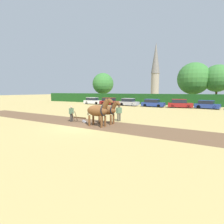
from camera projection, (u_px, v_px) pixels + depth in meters
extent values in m
plane|color=tan|center=(81.00, 127.00, 14.85)|extent=(240.00, 240.00, 0.00)
cube|color=brown|center=(65.00, 120.00, 18.20)|extent=(31.11, 5.83, 0.01)
cube|color=#194719|center=(158.00, 99.00, 39.36)|extent=(65.10, 1.49, 2.41)
cylinder|color=#423323|center=(103.00, 96.00, 50.73)|extent=(0.44, 0.44, 3.51)
sphere|color=#387533|center=(103.00, 84.00, 50.32)|extent=(6.04, 6.04, 6.04)
cylinder|color=#4C3823|center=(193.00, 96.00, 40.25)|extent=(0.44, 0.44, 3.89)
sphere|color=#387533|center=(194.00, 79.00, 39.78)|extent=(7.23, 7.23, 7.23)
cylinder|color=#4C3823|center=(216.00, 95.00, 38.18)|extent=(0.44, 0.44, 4.17)
sphere|color=#387533|center=(217.00, 78.00, 37.73)|extent=(5.87, 5.87, 5.87)
cylinder|color=gray|center=(155.00, 86.00, 68.71)|extent=(3.05, 3.05, 9.79)
cone|color=slate|center=(156.00, 58.00, 67.41)|extent=(3.35, 3.35, 11.96)
ellipsoid|color=brown|center=(97.00, 111.00, 15.03)|extent=(2.05, 1.14, 0.97)
cylinder|color=brown|center=(105.00, 121.00, 15.05)|extent=(0.18, 0.18, 0.94)
cylinder|color=brown|center=(102.00, 122.00, 14.57)|extent=(0.18, 0.18, 0.94)
cylinder|color=brown|center=(93.00, 120.00, 15.71)|extent=(0.18, 0.18, 0.94)
cylinder|color=brown|center=(89.00, 121.00, 15.23)|extent=(0.18, 0.18, 0.94)
cylinder|color=brown|center=(105.00, 105.00, 14.53)|extent=(0.92, 0.51, 1.00)
ellipsoid|color=brown|center=(110.00, 101.00, 14.25)|extent=(0.69, 0.30, 0.54)
cube|color=gray|center=(107.00, 102.00, 14.40)|extent=(0.47, 0.11, 0.62)
cylinder|color=gray|center=(89.00, 111.00, 15.53)|extent=(0.30, 0.14, 0.71)
torus|color=black|center=(104.00, 110.00, 14.66)|extent=(0.17, 0.98, 0.98)
ellipsoid|color=brown|center=(106.00, 110.00, 16.28)|extent=(2.02, 0.99, 0.83)
cylinder|color=brown|center=(114.00, 119.00, 16.26)|extent=(0.18, 0.18, 0.91)
cylinder|color=brown|center=(111.00, 120.00, 15.85)|extent=(0.18, 0.18, 0.91)
cylinder|color=brown|center=(102.00, 118.00, 16.91)|extent=(0.18, 0.18, 0.91)
cylinder|color=brown|center=(99.00, 119.00, 16.51)|extent=(0.18, 0.18, 0.91)
cylinder|color=brown|center=(114.00, 106.00, 15.80)|extent=(0.75, 0.43, 0.80)
ellipsoid|color=brown|center=(118.00, 103.00, 15.58)|extent=(0.69, 0.30, 0.54)
cube|color=black|center=(116.00, 104.00, 15.70)|extent=(0.38, 0.10, 0.50)
cylinder|color=black|center=(98.00, 111.00, 16.77)|extent=(0.30, 0.14, 0.71)
torus|color=black|center=(113.00, 110.00, 15.92)|extent=(0.16, 0.86, 0.85)
cube|color=#4C331E|center=(80.00, 118.00, 17.12)|extent=(1.50, 0.19, 0.12)
cube|color=#939399|center=(85.00, 122.00, 16.85)|extent=(0.49, 0.23, 0.39)
cylinder|color=#4C331E|center=(76.00, 116.00, 17.62)|extent=(0.40, 0.08, 0.96)
cylinder|color=#4C331E|center=(73.00, 116.00, 17.28)|extent=(0.40, 0.08, 0.96)
cylinder|color=#38332D|center=(72.00, 118.00, 17.50)|extent=(0.14, 0.14, 0.80)
cylinder|color=#38332D|center=(71.00, 118.00, 17.32)|extent=(0.14, 0.14, 0.80)
cube|color=#4C6B4C|center=(71.00, 111.00, 17.33)|extent=(0.22, 0.48, 0.57)
sphere|color=tan|center=(71.00, 107.00, 17.28)|extent=(0.22, 0.22, 0.22)
cylinder|color=#4C6B4C|center=(73.00, 111.00, 17.57)|extent=(0.09, 0.09, 0.53)
cylinder|color=#4C6B4C|center=(69.00, 111.00, 17.09)|extent=(0.09, 0.09, 0.53)
cylinder|color=#38332D|center=(120.00, 117.00, 17.76)|extent=(0.14, 0.14, 0.82)
cylinder|color=#38332D|center=(118.00, 117.00, 17.67)|extent=(0.14, 0.14, 0.82)
cube|color=#4C6B4C|center=(119.00, 110.00, 17.63)|extent=(0.45, 0.50, 0.58)
sphere|color=tan|center=(119.00, 106.00, 17.58)|extent=(0.22, 0.22, 0.22)
cylinder|color=#4C6B4C|center=(121.00, 110.00, 17.75)|extent=(0.09, 0.09, 0.55)
cylinder|color=#4C6B4C|center=(116.00, 111.00, 17.52)|extent=(0.09, 0.09, 0.55)
cylinder|color=#42382D|center=(119.00, 106.00, 17.57)|extent=(0.42, 0.42, 0.02)
cylinder|color=#42382D|center=(119.00, 105.00, 17.57)|extent=(0.21, 0.21, 0.10)
cube|color=silver|center=(93.00, 102.00, 40.80)|extent=(4.24, 2.23, 0.72)
cube|color=black|center=(92.00, 99.00, 40.80)|extent=(2.60, 1.88, 0.60)
cube|color=silver|center=(92.00, 98.00, 40.76)|extent=(2.60, 1.88, 0.06)
cylinder|color=black|center=(99.00, 103.00, 41.10)|extent=(0.67, 0.28, 0.65)
cylinder|color=black|center=(96.00, 103.00, 39.62)|extent=(0.67, 0.28, 0.65)
cylinder|color=black|center=(90.00, 102.00, 42.04)|extent=(0.67, 0.28, 0.65)
cylinder|color=black|center=(87.00, 103.00, 40.56)|extent=(0.67, 0.28, 0.65)
cube|color=maroon|center=(110.00, 102.00, 38.35)|extent=(4.67, 2.45, 0.73)
cube|color=black|center=(109.00, 99.00, 38.40)|extent=(2.89, 1.97, 0.61)
cube|color=maroon|center=(109.00, 98.00, 38.36)|extent=(2.89, 1.97, 0.06)
cylinder|color=black|center=(117.00, 104.00, 38.13)|extent=(0.68, 0.33, 0.65)
cylinder|color=black|center=(113.00, 104.00, 36.95)|extent=(0.68, 0.33, 0.65)
cylinder|color=black|center=(107.00, 103.00, 39.80)|extent=(0.68, 0.33, 0.65)
cylinder|color=black|center=(103.00, 103.00, 38.62)|extent=(0.68, 0.33, 0.65)
cube|color=#A8A8B2|center=(129.00, 103.00, 36.20)|extent=(4.22, 2.26, 0.72)
cube|color=black|center=(128.00, 100.00, 36.23)|extent=(2.60, 1.88, 0.60)
cube|color=#A8A8B2|center=(128.00, 98.00, 36.19)|extent=(2.60, 1.88, 0.06)
cylinder|color=black|center=(136.00, 104.00, 36.12)|extent=(0.66, 0.30, 0.63)
cylinder|color=black|center=(132.00, 105.00, 34.89)|extent=(0.66, 0.30, 0.63)
cylinder|color=black|center=(126.00, 104.00, 37.56)|extent=(0.66, 0.30, 0.63)
cylinder|color=black|center=(122.00, 104.00, 36.32)|extent=(0.66, 0.30, 0.63)
cube|color=navy|center=(153.00, 104.00, 33.80)|extent=(4.45, 2.15, 0.69)
cube|color=black|center=(152.00, 101.00, 33.84)|extent=(2.71, 1.84, 0.58)
cube|color=navy|center=(152.00, 99.00, 33.80)|extent=(2.71, 1.84, 0.06)
cylinder|color=black|center=(161.00, 105.00, 33.80)|extent=(0.62, 0.27, 0.60)
cylinder|color=black|center=(159.00, 106.00, 32.45)|extent=(0.62, 0.27, 0.60)
cylinder|color=black|center=(148.00, 105.00, 35.21)|extent=(0.62, 0.27, 0.60)
cylinder|color=black|center=(145.00, 105.00, 33.86)|extent=(0.62, 0.27, 0.60)
cube|color=maroon|center=(180.00, 105.00, 31.96)|extent=(4.49, 2.52, 0.73)
cube|color=black|center=(179.00, 101.00, 31.94)|extent=(2.79, 2.05, 0.62)
cube|color=maroon|center=(179.00, 99.00, 31.90)|extent=(2.79, 2.05, 0.06)
cylinder|color=black|center=(187.00, 106.00, 32.34)|extent=(0.63, 0.32, 0.60)
cylinder|color=black|center=(188.00, 107.00, 30.84)|extent=(0.63, 0.32, 0.60)
cylinder|color=black|center=(172.00, 106.00, 33.13)|extent=(0.63, 0.32, 0.60)
cylinder|color=black|center=(172.00, 106.00, 31.63)|extent=(0.63, 0.32, 0.60)
cube|color=navy|center=(207.00, 106.00, 30.01)|extent=(4.15, 2.47, 0.68)
cube|color=black|center=(206.00, 102.00, 30.06)|extent=(2.59, 1.99, 0.55)
cube|color=navy|center=(206.00, 100.00, 30.02)|extent=(2.59, 1.99, 0.06)
cylinder|color=black|center=(216.00, 107.00, 29.85)|extent=(0.68, 0.35, 0.65)
cylinder|color=black|center=(214.00, 108.00, 28.70)|extent=(0.68, 0.35, 0.65)
cylinder|color=black|center=(201.00, 106.00, 31.36)|extent=(0.68, 0.35, 0.65)
cylinder|color=black|center=(199.00, 107.00, 30.21)|extent=(0.68, 0.35, 0.65)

